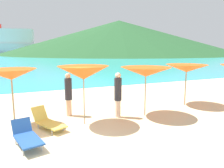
# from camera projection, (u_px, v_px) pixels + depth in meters

# --- Properties ---
(ground_plane) EXTENTS (50.00, 100.00, 0.30)m
(ground_plane) POSITION_uv_depth(u_px,v_px,m) (35.00, 91.00, 15.34)
(ground_plane) COLOR beige
(ocean_water) EXTENTS (650.00, 440.00, 0.02)m
(ocean_water) POSITION_uv_depth(u_px,v_px,m) (21.00, 52.00, 213.97)
(ocean_water) COLOR #2DADBC
(ocean_water) RESTS_ON ground_plane
(headland_hill) EXTENTS (130.69, 130.69, 19.22)m
(headland_hill) POSITION_uv_depth(u_px,v_px,m) (119.00, 37.00, 125.34)
(headland_hill) COLOR #235128
(headland_hill) RESTS_ON ground_plane
(umbrella_4) EXTENTS (1.91, 1.91, 2.16)m
(umbrella_4) POSITION_uv_depth(u_px,v_px,m) (11.00, 75.00, 7.73)
(umbrella_4) COLOR #9E7F59
(umbrella_4) RESTS_ON ground_plane
(umbrella_5) EXTENTS (2.08, 2.08, 2.25)m
(umbrella_5) POSITION_uv_depth(u_px,v_px,m) (83.00, 73.00, 7.94)
(umbrella_5) COLOR #9E7F59
(umbrella_5) RESTS_ON ground_plane
(umbrella_6) EXTENTS (2.30, 2.30, 2.12)m
(umbrella_6) POSITION_uv_depth(u_px,v_px,m) (146.00, 72.00, 9.03)
(umbrella_6) COLOR #9E7F59
(umbrella_6) RESTS_ON ground_plane
(umbrella_7) EXTENTS (2.08, 2.08, 2.10)m
(umbrella_7) POSITION_uv_depth(u_px,v_px,m) (187.00, 68.00, 10.80)
(umbrella_7) COLOR #9E7F59
(umbrella_7) RESTS_ON ground_plane
(lounge_chair_1) EXTENTS (1.15, 1.62, 0.72)m
(lounge_chair_1) POSITION_uv_depth(u_px,v_px,m) (48.00, 121.00, 7.77)
(lounge_chair_1) COLOR #D8BF4C
(lounge_chair_1) RESTS_ON ground_plane
(lounge_chair_6) EXTENTS (0.91, 1.53, 0.70)m
(lounge_chair_6) POSITION_uv_depth(u_px,v_px,m) (26.00, 136.00, 6.35)
(lounge_chair_6) COLOR #1E478C
(lounge_chair_6) RESTS_ON ground_plane
(beachgoer_0) EXTENTS (0.30, 0.30, 1.86)m
(beachgoer_0) POSITION_uv_depth(u_px,v_px,m) (68.00, 93.00, 9.14)
(beachgoer_0) COLOR #DBAA84
(beachgoer_0) RESTS_ON ground_plane
(beachgoer_2) EXTENTS (0.31, 0.31, 1.91)m
(beachgoer_2) POSITION_uv_depth(u_px,v_px,m) (118.00, 93.00, 8.94)
(beachgoer_2) COLOR beige
(beachgoer_2) RESTS_ON ground_plane
(cruise_ship) EXTENTS (44.69, 19.02, 19.35)m
(cruise_ship) POSITION_uv_depth(u_px,v_px,m) (8.00, 42.00, 146.91)
(cruise_ship) COLOR silver
(cruise_ship) RESTS_ON ocean_water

